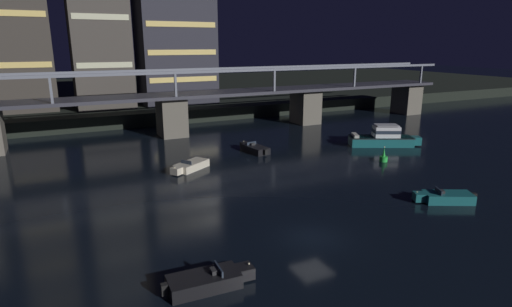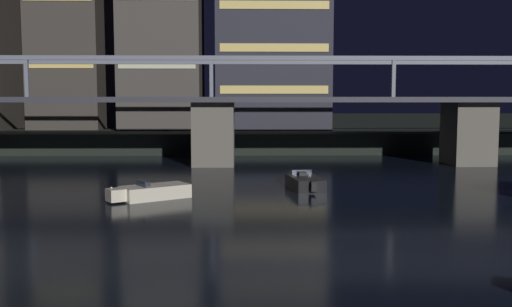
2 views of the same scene
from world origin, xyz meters
name	(u,v)px [view 1 (image 1 of 2)]	position (x,y,z in m)	size (l,w,h in m)	color
ground_plane	(313,238)	(0.00, 0.00, 0.00)	(400.00, 400.00, 0.00)	black
far_riverbank	(121,93)	(0.00, 84.46, 1.10)	(240.00, 80.00, 2.20)	black
river_bridge	(171,107)	(0.00, 36.45, 4.13)	(96.81, 6.40, 9.38)	#605B51
tower_east_tall	(175,38)	(6.08, 54.71, 13.96)	(13.16, 9.27, 23.81)	#282833
cabin_cruiser_near_left	(384,138)	(23.21, 18.39, 1.05)	(9.10, 5.99, 2.79)	#196066
speedboat_near_center	(190,166)	(-2.75, 19.14, 0.41)	(4.79, 3.80, 1.16)	beige
speedboat_mid_left	(445,197)	(13.80, 0.73, 0.41)	(4.93, 3.43, 1.16)	#196066
speedboat_mid_center	(254,149)	(6.60, 22.86, 0.41)	(2.34, 5.23, 1.16)	black
speedboat_mid_right	(208,281)	(-8.52, -2.47, 0.41)	(5.21, 1.96, 1.16)	black
channel_buoy	(384,157)	(17.90, 12.54, 0.48)	(0.90, 0.90, 1.76)	green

